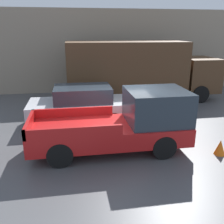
{
  "coord_description": "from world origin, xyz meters",
  "views": [
    {
      "loc": [
        -1.68,
        -8.42,
        3.9
      ],
      "look_at": [
        -0.27,
        0.26,
        1.02
      ],
      "focal_mm": 40.0,
      "sensor_mm": 36.0,
      "label": 1
    }
  ],
  "objects_px": {
    "car": "(81,105)",
    "delivery_truck": "(138,69)",
    "pickup_truck": "(126,123)",
    "traffic_cone": "(220,147)"
  },
  "relations": [
    {
      "from": "car",
      "to": "delivery_truck",
      "type": "relative_size",
      "value": 0.51
    },
    {
      "from": "car",
      "to": "pickup_truck",
      "type": "bearing_deg",
      "value": -64.01
    },
    {
      "from": "delivery_truck",
      "to": "pickup_truck",
      "type": "bearing_deg",
      "value": -108.15
    },
    {
      "from": "pickup_truck",
      "to": "delivery_truck",
      "type": "xyz_separation_m",
      "value": [
        2.01,
        6.13,
        0.85
      ]
    },
    {
      "from": "pickup_truck",
      "to": "delivery_truck",
      "type": "relative_size",
      "value": 0.6
    },
    {
      "from": "delivery_truck",
      "to": "traffic_cone",
      "type": "height_order",
      "value": "delivery_truck"
    },
    {
      "from": "traffic_cone",
      "to": "car",
      "type": "bearing_deg",
      "value": 139.08
    },
    {
      "from": "pickup_truck",
      "to": "traffic_cone",
      "type": "bearing_deg",
      "value": -17.66
    },
    {
      "from": "pickup_truck",
      "to": "car",
      "type": "bearing_deg",
      "value": 115.99
    },
    {
      "from": "delivery_truck",
      "to": "traffic_cone",
      "type": "relative_size",
      "value": 16.86
    }
  ]
}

